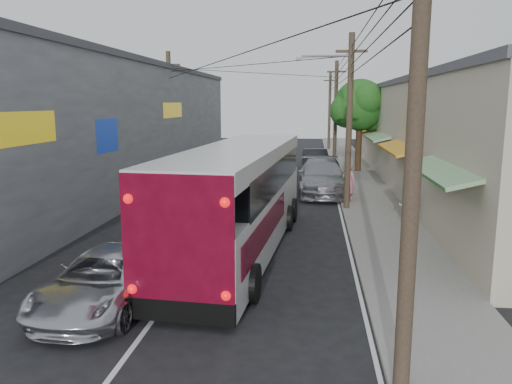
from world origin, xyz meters
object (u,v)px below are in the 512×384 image
(parked_suv, at_px, (322,177))
(jeepney, at_px, (105,280))
(parked_car_far, at_px, (316,160))
(pedestrian_near, at_px, (349,182))
(pedestrian_far, at_px, (407,206))
(parked_car_mid, at_px, (328,167))
(coach_bus, at_px, (240,197))

(parked_suv, bearing_deg, jeepney, -111.29)
(jeepney, relative_size, parked_car_far, 1.05)
(jeepney, xyz_separation_m, pedestrian_near, (6.80, 13.98, 0.35))
(jeepney, bearing_deg, pedestrian_far, 48.77)
(parked_car_mid, bearing_deg, coach_bus, -94.19)
(parked_car_far, relative_size, pedestrian_far, 3.39)
(coach_bus, bearing_deg, pedestrian_far, 37.90)
(parked_car_mid, bearing_deg, jeepney, -98.12)
(jeepney, relative_size, pedestrian_far, 3.54)
(parked_car_mid, relative_size, pedestrian_far, 2.72)
(jeepney, bearing_deg, parked_car_far, 81.22)
(coach_bus, bearing_deg, parked_suv, 79.36)
(parked_car_mid, bearing_deg, parked_suv, -87.51)
(parked_suv, relative_size, parked_car_far, 1.35)
(parked_suv, bearing_deg, parked_car_mid, 83.48)
(parked_car_far, bearing_deg, coach_bus, -104.28)
(coach_bus, distance_m, parked_car_far, 21.14)
(pedestrian_near, relative_size, pedestrian_far, 1.32)
(parked_car_far, distance_m, pedestrian_far, 17.18)
(jeepney, bearing_deg, pedestrian_near, 66.59)
(parked_car_far, bearing_deg, jeepney, -108.54)
(parked_suv, distance_m, pedestrian_near, 2.49)
(jeepney, distance_m, pedestrian_near, 15.55)
(parked_car_far, bearing_deg, pedestrian_near, -89.64)
(parked_car_mid, distance_m, pedestrian_far, 13.90)
(parked_car_mid, height_order, pedestrian_far, pedestrian_far)
(coach_bus, height_order, pedestrian_far, coach_bus)
(coach_bus, xyz_separation_m, jeepney, (-2.61, -5.05, -1.15))
(parked_suv, distance_m, parked_car_mid, 6.73)
(parked_car_far, height_order, pedestrian_far, parked_car_far)
(coach_bus, xyz_separation_m, pedestrian_near, (4.19, 8.93, -0.80))
(parked_suv, xyz_separation_m, pedestrian_far, (3.30, -6.91, -0.11))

